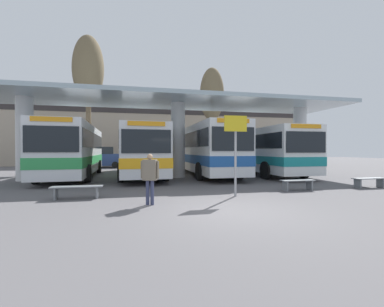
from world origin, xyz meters
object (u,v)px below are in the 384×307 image
at_px(transit_bus_left_bay, 74,149).
at_px(pedestrian_waiting, 150,174).
at_px(poplar_tree_behind_right, 88,71).
at_px(parked_car_street, 100,158).
at_px(waiting_bench_near_pillar, 369,180).
at_px(poplar_tree_behind_left, 212,96).
at_px(info_sign_platform, 236,139).
at_px(transit_bus_center_bay, 140,150).
at_px(transit_bus_right_bay, 204,148).
at_px(waiting_bench_far_platform, 77,189).
at_px(transit_bus_far_right_bay, 261,150).
at_px(waiting_bench_mid_platform, 298,183).

distance_m(transit_bus_left_bay, pedestrian_waiting, 10.61).
height_order(poplar_tree_behind_right, parked_car_street, poplar_tree_behind_right).
relative_size(waiting_bench_near_pillar, poplar_tree_behind_left, 0.16).
bearing_deg(info_sign_platform, transit_bus_center_bay, 110.82).
xyz_separation_m(transit_bus_left_bay, waiting_bench_near_pillar, (14.62, -8.00, -1.50)).
height_order(transit_bus_right_bay, waiting_bench_far_platform, transit_bus_right_bay).
relative_size(transit_bus_right_bay, poplar_tree_behind_right, 0.97).
bearing_deg(transit_bus_left_bay, info_sign_platform, 128.86).
relative_size(waiting_bench_far_platform, parked_car_street, 0.37).
distance_m(transit_bus_center_bay, transit_bus_far_right_bay, 8.75).
distance_m(poplar_tree_behind_right, parked_car_street, 8.49).
relative_size(info_sign_platform, poplar_tree_behind_left, 0.30).
height_order(waiting_bench_mid_platform, parked_car_street, parked_car_street).
distance_m(waiting_bench_mid_platform, parked_car_street, 20.18).
bearing_deg(transit_bus_center_bay, transit_bus_far_right_bay, 172.80).
bearing_deg(transit_bus_center_bay, pedestrian_waiting, 88.80).
xyz_separation_m(waiting_bench_near_pillar, poplar_tree_behind_right, (-14.66, 13.43, 8.23)).
xyz_separation_m(pedestrian_waiting, poplar_tree_behind_left, (7.22, 17.02, 6.37)).
bearing_deg(poplar_tree_behind_left, transit_bus_right_bay, -110.76).
distance_m(transit_bus_right_bay, poplar_tree_behind_right, 12.34).
height_order(info_sign_platform, parked_car_street, info_sign_platform).
xyz_separation_m(transit_bus_far_right_bay, info_sign_platform, (-5.29, -8.21, 0.39)).
bearing_deg(waiting_bench_far_platform, waiting_bench_mid_platform, 0.00).
bearing_deg(waiting_bench_far_platform, parked_car_street, 94.75).
distance_m(transit_bus_left_bay, transit_bus_far_right_bay, 12.95).
bearing_deg(waiting_bench_far_platform, pedestrian_waiting, -32.82).
distance_m(transit_bus_center_bay, pedestrian_waiting, 9.92).
height_order(transit_bus_center_bay, transit_bus_far_right_bay, transit_bus_far_right_bay).
distance_m(waiting_bench_near_pillar, poplar_tree_behind_left, 17.19).
relative_size(transit_bus_center_bay, poplar_tree_behind_right, 1.02).
bearing_deg(waiting_bench_near_pillar, transit_bus_right_bay, 126.73).
bearing_deg(poplar_tree_behind_right, waiting_bench_near_pillar, -42.50).
bearing_deg(waiting_bench_near_pillar, info_sign_platform, -173.87).
bearing_deg(waiting_bench_near_pillar, transit_bus_left_bay, 151.31).
relative_size(waiting_bench_mid_platform, poplar_tree_behind_left, 0.15).
relative_size(transit_bus_center_bay, pedestrian_waiting, 7.19).
relative_size(transit_bus_left_bay, transit_bus_right_bay, 0.95).
xyz_separation_m(transit_bus_far_right_bay, pedestrian_waiting, (-8.57, -9.09, -0.79)).
height_order(transit_bus_left_bay, transit_bus_center_bay, transit_bus_left_bay).
xyz_separation_m(poplar_tree_behind_right, parked_car_street, (0.44, 3.82, -7.57)).
relative_size(waiting_bench_near_pillar, parked_car_street, 0.34).
relative_size(transit_bus_right_bay, parked_car_street, 2.34).
height_order(waiting_bench_near_pillar, info_sign_platform, info_sign_platform).
relative_size(transit_bus_left_bay, transit_bus_far_right_bay, 1.01).
relative_size(transit_bus_far_right_bay, info_sign_platform, 3.44).
xyz_separation_m(waiting_bench_mid_platform, parked_car_street, (-10.44, 17.25, 0.67)).
relative_size(transit_bus_left_bay, info_sign_platform, 3.47).
height_order(transit_bus_left_bay, parked_car_street, transit_bus_left_bay).
relative_size(waiting_bench_far_platform, info_sign_platform, 0.57).
bearing_deg(waiting_bench_far_platform, waiting_bench_near_pillar, 0.00).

